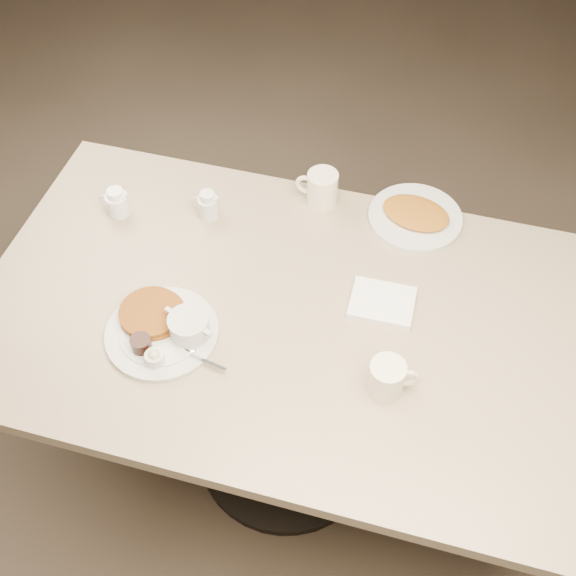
% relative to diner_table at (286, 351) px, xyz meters
% --- Properties ---
extents(room, '(7.04, 8.04, 2.84)m').
position_rel_diner_table_xyz_m(room, '(0.00, 0.00, 0.82)').
color(room, '#4C3F33').
rests_on(room, ground).
extents(diner_table, '(1.50, 0.90, 0.75)m').
position_rel_diner_table_xyz_m(diner_table, '(0.00, 0.00, 0.00)').
color(diner_table, tan).
rests_on(diner_table, ground).
extents(main_plate, '(0.35, 0.34, 0.07)m').
position_rel_diner_table_xyz_m(main_plate, '(-0.25, -0.13, 0.19)').
color(main_plate, beige).
rests_on(main_plate, diner_table).
extents(coffee_mug_near, '(0.12, 0.10, 0.09)m').
position_rel_diner_table_xyz_m(coffee_mug_near, '(0.27, -0.14, 0.22)').
color(coffee_mug_near, white).
rests_on(coffee_mug_near, diner_table).
extents(napkin, '(0.15, 0.12, 0.02)m').
position_rel_diner_table_xyz_m(napkin, '(0.22, 0.08, 0.18)').
color(napkin, white).
rests_on(napkin, diner_table).
extents(coffee_mug_far, '(0.12, 0.09, 0.10)m').
position_rel_diner_table_xyz_m(coffee_mug_far, '(-0.01, 0.39, 0.22)').
color(coffee_mug_far, white).
rests_on(coffee_mug_far, diner_table).
extents(creamer_left, '(0.09, 0.08, 0.08)m').
position_rel_diner_table_xyz_m(creamer_left, '(-0.52, 0.21, 0.21)').
color(creamer_left, white).
rests_on(creamer_left, diner_table).
extents(creamer_right, '(0.08, 0.07, 0.08)m').
position_rel_diner_table_xyz_m(creamer_right, '(-0.29, 0.26, 0.21)').
color(creamer_right, silver).
rests_on(creamer_right, diner_table).
extents(hash_plate, '(0.30, 0.30, 0.04)m').
position_rel_diner_table_xyz_m(hash_plate, '(0.25, 0.39, 0.18)').
color(hash_plate, silver).
rests_on(hash_plate, diner_table).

